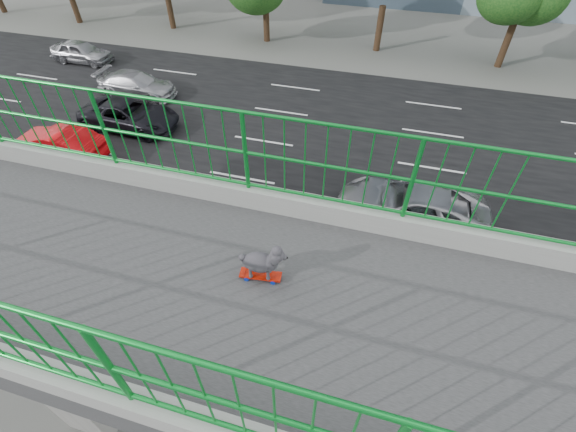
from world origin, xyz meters
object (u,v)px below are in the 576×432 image
(poodle, at_px, (262,261))
(car_4, at_px, (82,52))
(car_1, at_px, (59,144))
(car_0, at_px, (565,308))
(skateboard, at_px, (261,275))
(car_2, at_px, (130,115))
(car_6, at_px, (411,207))
(car_3, at_px, (137,85))

(poodle, bearing_deg, car_4, -140.94)
(poodle, bearing_deg, car_1, -131.19)
(car_4, bearing_deg, car_0, -115.98)
(skateboard, xyz_separation_m, car_1, (-8.96, -13.04, -6.32))
(poodle, bearing_deg, car_2, -143.44)
(car_1, distance_m, car_6, 15.61)
(skateboard, bearing_deg, poodle, 90.00)
(car_2, height_order, car_4, car_2)
(car_0, bearing_deg, car_2, -108.95)
(car_6, bearing_deg, car_0, 55.31)
(car_1, relative_size, car_2, 0.89)
(car_2, distance_m, car_3, 3.56)
(skateboard, xyz_separation_m, car_0, (-5.76, 7.19, -6.33))
(car_0, xyz_separation_m, car_4, (-12.80, -26.27, -0.04))
(car_0, xyz_separation_m, car_2, (-6.40, -18.63, -0.03))
(car_0, bearing_deg, car_6, -124.69)
(skateboard, distance_m, car_1, 17.04)
(car_3, xyz_separation_m, car_4, (-3.20, -6.07, 0.02))
(car_1, xyz_separation_m, car_4, (-9.60, -6.04, -0.04))
(poodle, height_order, car_0, poodle)
(car_4, bearing_deg, skateboard, -134.20)
(car_1, bearing_deg, car_4, -147.83)
(skateboard, bearing_deg, car_0, 121.88)
(skateboard, xyz_separation_m, car_4, (-18.56, -19.08, -6.36))
(skateboard, bearing_deg, car_2, -143.52)
(car_4, bearing_deg, car_3, -117.78)
(skateboard, height_order, car_6, skateboard)
(car_4, distance_m, car_6, 23.68)
(car_2, distance_m, car_6, 14.37)
(poodle, height_order, car_6, poodle)
(car_1, distance_m, car_2, 3.58)
(car_0, xyz_separation_m, car_6, (-3.20, -4.62, 0.05))
(skateboard, bearing_deg, car_1, -131.26)
(car_1, height_order, car_2, car_1)
(car_1, height_order, car_6, car_6)
(car_4, bearing_deg, car_2, -129.96)
(poodle, distance_m, car_4, 27.44)
(skateboard, height_order, car_4, skateboard)
(skateboard, relative_size, car_4, 0.12)
(car_0, xyz_separation_m, car_3, (-9.60, -20.20, -0.06))
(poodle, xyz_separation_m, car_4, (-18.55, -19.11, -6.62))
(skateboard, relative_size, car_2, 0.10)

